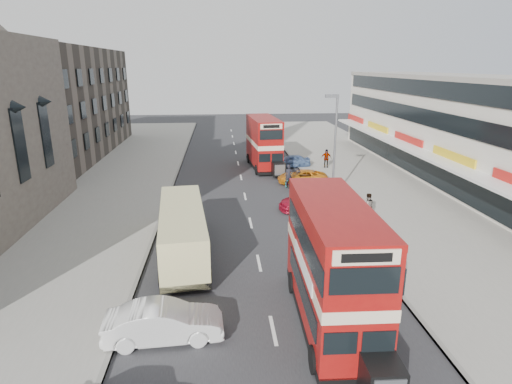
# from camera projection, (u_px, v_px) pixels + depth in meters

# --- Properties ---
(ground) EXTENTS (160.00, 160.00, 0.00)m
(ground) POSITION_uv_depth(u_px,v_px,m) (280.00, 364.00, 14.89)
(ground) COLOR #28282B
(ground) RESTS_ON ground
(road_surface) EXTENTS (12.00, 90.00, 0.01)m
(road_surface) POSITION_uv_depth(u_px,v_px,m) (245.00, 196.00, 33.97)
(road_surface) COLOR #28282B
(road_surface) RESTS_ON ground
(pavement_right) EXTENTS (12.00, 90.00, 0.15)m
(pavement_right) POSITION_uv_depth(u_px,v_px,m) (390.00, 192.00, 34.95)
(pavement_right) COLOR gray
(pavement_right) RESTS_ON ground
(pavement_left) EXTENTS (12.00, 90.00, 0.15)m
(pavement_left) POSITION_uv_depth(u_px,v_px,m) (92.00, 199.00, 32.95)
(pavement_left) COLOR gray
(pavement_left) RESTS_ON ground
(kerb_left) EXTENTS (0.20, 90.00, 0.16)m
(kerb_left) POSITION_uv_depth(u_px,v_px,m) (168.00, 197.00, 33.44)
(kerb_left) COLOR gray
(kerb_left) RESTS_ON ground
(kerb_right) EXTENTS (0.20, 90.00, 0.16)m
(kerb_right) POSITION_uv_depth(u_px,v_px,m) (320.00, 194.00, 34.46)
(kerb_right) COLOR gray
(kerb_right) RESTS_ON ground
(brick_terrace) EXTENTS (14.00, 28.00, 12.00)m
(brick_terrace) POSITION_uv_depth(u_px,v_px,m) (40.00, 103.00, 47.58)
(brick_terrace) COLOR #66594C
(brick_terrace) RESTS_ON ground
(commercial_row) EXTENTS (9.90, 46.20, 9.30)m
(commercial_row) POSITION_uv_depth(u_px,v_px,m) (475.00, 131.00, 36.19)
(commercial_row) COLOR beige
(commercial_row) RESTS_ON ground
(street_lamp) EXTENTS (1.00, 0.20, 8.12)m
(street_lamp) POSITION_uv_depth(u_px,v_px,m) (334.00, 140.00, 31.23)
(street_lamp) COLOR slate
(street_lamp) RESTS_ON ground
(bus_main) EXTENTS (2.69, 9.01, 4.93)m
(bus_main) POSITION_uv_depth(u_px,v_px,m) (333.00, 265.00, 16.57)
(bus_main) COLOR black
(bus_main) RESTS_ON ground
(bus_second) EXTENTS (3.10, 9.03, 4.94)m
(bus_second) POSITION_uv_depth(u_px,v_px,m) (264.00, 143.00, 42.78)
(bus_second) COLOR black
(bus_second) RESTS_ON ground
(coach) EXTENTS (3.25, 9.47, 2.46)m
(coach) POSITION_uv_depth(u_px,v_px,m) (182.00, 229.00, 23.23)
(coach) COLOR black
(coach) RESTS_ON ground
(car_left_front) EXTENTS (4.57, 1.82, 1.48)m
(car_left_front) POSITION_uv_depth(u_px,v_px,m) (164.00, 322.00, 16.06)
(car_left_front) COLOR white
(car_left_front) RESTS_ON ground
(car_right_a) EXTENTS (4.91, 2.37, 1.38)m
(car_right_a) POSITION_uv_depth(u_px,v_px,m) (311.00, 201.00, 30.62)
(car_right_a) COLOR #A51029
(car_right_a) RESTS_ON ground
(car_right_b) EXTENTS (4.51, 2.30, 1.22)m
(car_right_b) POSITION_uv_depth(u_px,v_px,m) (302.00, 177.00, 37.48)
(car_right_b) COLOR orange
(car_right_b) RESTS_ON ground
(car_right_c) EXTENTS (3.96, 1.74, 1.33)m
(car_right_c) POSITION_uv_depth(u_px,v_px,m) (291.00, 161.00, 43.47)
(car_right_c) COLOR #506EA0
(car_right_c) RESTS_ON ground
(pedestrian_near) EXTENTS (0.71, 0.52, 1.83)m
(pedestrian_near) POSITION_uv_depth(u_px,v_px,m) (368.00, 206.00, 28.29)
(pedestrian_near) COLOR gray
(pedestrian_near) RESTS_ON pavement_right
(pedestrian_far) EXTENTS (1.16, 0.67, 1.86)m
(pedestrian_far) POSITION_uv_depth(u_px,v_px,m) (326.00, 158.00, 42.76)
(pedestrian_far) COLOR gray
(pedestrian_far) RESTS_ON pavement_right
(cyclist) EXTENTS (0.88, 1.95, 2.18)m
(cyclist) POSITION_uv_depth(u_px,v_px,m) (289.00, 182.00, 35.52)
(cyclist) COLOR gray
(cyclist) RESTS_ON ground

